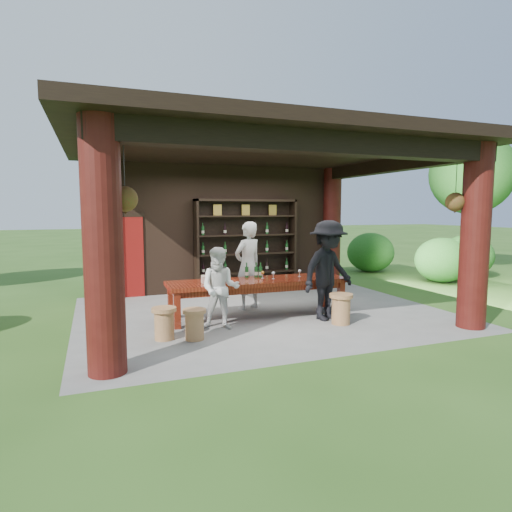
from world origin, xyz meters
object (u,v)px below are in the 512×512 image
object	(u,v)px
wine_shelf	(246,245)
guest_woman	(220,288)
tasting_table	(258,285)
stool_near_left	(194,323)
guest_man	(328,270)
stool_near_right	(341,308)
napkin_basket	(209,279)
stool_far_left	(164,323)
host	(248,266)

from	to	relation	value
wine_shelf	guest_woman	distance (m)	3.77
tasting_table	stool_near_left	world-z (taller)	tasting_table
wine_shelf	guest_man	size ratio (longest dim) A/B	1.42
wine_shelf	guest_man	world-z (taller)	wine_shelf
tasting_table	stool_near_right	distance (m)	1.69
guest_woman	stool_near_right	bearing A→B (deg)	11.60
stool_near_left	napkin_basket	bearing A→B (deg)	64.10
tasting_table	stool_far_left	distance (m)	2.23
host	stool_near_left	bearing A→B (deg)	26.61
stool_near_right	guest_man	bearing A→B (deg)	99.31
stool_near_left	stool_far_left	distance (m)	0.50
guest_woman	guest_man	xyz separation A→B (m)	(2.15, -0.09, 0.23)
wine_shelf	napkin_basket	bearing A→B (deg)	-122.49
tasting_table	guest_woman	world-z (taller)	guest_woman
stool_near_right	guest_man	xyz separation A→B (m)	(-0.06, 0.39, 0.67)
stool_near_left	guest_man	xyz separation A→B (m)	(2.73, 0.38, 0.70)
wine_shelf	stool_far_left	world-z (taller)	wine_shelf
stool_near_left	guest_man	distance (m)	2.84
stool_near_right	host	size ratio (longest dim) A/B	0.30
stool_near_right	guest_man	size ratio (longest dim) A/B	0.30
tasting_table	stool_near_right	bearing A→B (deg)	-41.34
host	guest_man	size ratio (longest dim) A/B	0.97
wine_shelf	host	size ratio (longest dim) A/B	1.45
guest_man	napkin_basket	bearing A→B (deg)	144.39
stool_far_left	stool_near_right	bearing A→B (deg)	-3.51
tasting_table	wine_shelf	bearing A→B (deg)	75.25
tasting_table	host	bearing A→B (deg)	86.93
guest_man	stool_near_right	bearing A→B (deg)	-98.48
napkin_basket	stool_near_left	bearing A→B (deg)	-115.90
tasting_table	stool_near_left	bearing A→B (deg)	-144.92
guest_woman	wine_shelf	bearing A→B (deg)	87.14
stool_near_left	stool_far_left	size ratio (longest dim) A/B	0.96
stool_near_left	guest_woman	bearing A→B (deg)	39.24
stool_near_right	wine_shelf	bearing A→B (deg)	97.87
wine_shelf	tasting_table	distance (m)	2.88
wine_shelf	stool_far_left	xyz separation A→B (m)	(-2.73, -3.62, -0.93)
guest_man	napkin_basket	world-z (taller)	guest_man
stool_near_left	stool_far_left	xyz separation A→B (m)	(-0.47, 0.19, 0.01)
stool_near_right	host	distance (m)	2.27
host	guest_man	xyz separation A→B (m)	(1.14, -1.42, 0.02)
guest_woman	guest_man	bearing A→B (deg)	21.41
stool_near_left	stool_near_right	size ratio (longest dim) A/B	0.89
stool_near_left	napkin_basket	xyz separation A→B (m)	(0.53, 1.09, 0.55)
stool_near_right	napkin_basket	bearing A→B (deg)	154.17
host	guest_man	distance (m)	1.83
stool_near_left	stool_far_left	bearing A→B (deg)	157.95
wine_shelf	stool_near_right	xyz separation A→B (m)	(0.53, -3.82, -0.91)
tasting_table	stool_near_right	size ratio (longest dim) A/B	6.33
guest_woman	napkin_basket	bearing A→B (deg)	118.69
tasting_table	stool_near_right	xyz separation A→B (m)	(1.25, -1.10, -0.33)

